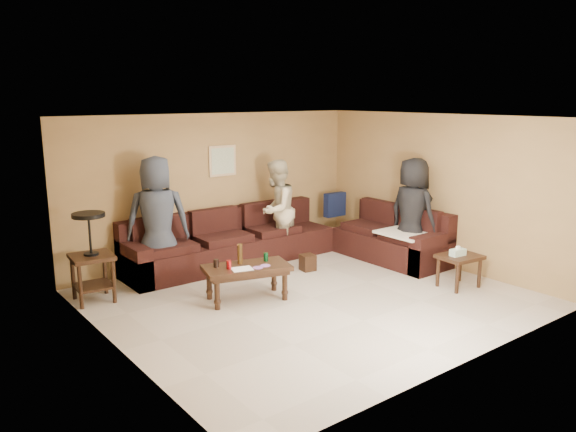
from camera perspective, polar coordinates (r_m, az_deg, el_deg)
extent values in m
plane|color=#BCB09F|center=(7.97, 2.33, -8.31)|extent=(5.50, 5.50, 0.00)
cube|color=white|center=(7.47, 2.49, 9.58)|extent=(5.50, 5.00, 0.10)
cube|color=#9F7C4B|center=(9.64, -7.19, 2.90)|extent=(5.50, 0.10, 2.50)
cube|color=#9F7C4B|center=(5.98, 18.01, -3.32)|extent=(5.50, 0.10, 2.50)
cube|color=#9F7C4B|center=(6.26, -17.27, -2.58)|extent=(0.10, 5.00, 2.50)
cube|color=#9F7C4B|center=(9.60, 15.11, 2.53)|extent=(0.10, 5.00, 2.50)
cube|color=black|center=(9.48, -5.64, -3.57)|extent=(3.70, 0.90, 0.45)
cube|color=black|center=(9.65, -6.74, -0.56)|extent=(3.70, 0.24, 0.45)
cube|color=black|center=(8.71, -15.37, -4.77)|extent=(0.24, 0.90, 0.63)
cube|color=black|center=(9.84, 10.41, -3.12)|extent=(0.90, 2.00, 0.45)
cube|color=black|center=(9.98, 11.78, -0.31)|extent=(0.24, 2.00, 0.45)
cube|color=black|center=(9.28, 14.47, -3.67)|extent=(0.90, 0.24, 0.63)
cube|color=#141C3F|center=(10.72, 4.77, 1.17)|extent=(0.45, 0.14, 0.45)
cube|color=silver|center=(9.47, 12.51, -1.60)|extent=(1.00, 0.85, 0.04)
cube|color=black|center=(7.78, -4.22, -5.27)|extent=(1.29, 0.88, 0.06)
cube|color=black|center=(7.80, -4.22, -5.72)|extent=(1.18, 0.78, 0.05)
cylinder|color=black|center=(7.54, -7.21, -7.89)|extent=(0.07, 0.07, 0.43)
cylinder|color=black|center=(7.82, -0.33, -7.04)|extent=(0.07, 0.07, 0.43)
cylinder|color=black|center=(7.93, -8.01, -6.89)|extent=(0.07, 0.07, 0.43)
cylinder|color=black|center=(8.20, -1.44, -6.13)|extent=(0.07, 0.07, 0.43)
cylinder|color=red|center=(7.63, -6.03, -4.93)|extent=(0.07, 0.07, 0.12)
cylinder|color=#12682E|center=(7.95, -2.27, -4.17)|extent=(0.07, 0.07, 0.12)
cylinder|color=#39250D|center=(7.83, -4.91, -3.85)|extent=(0.07, 0.07, 0.28)
cylinder|color=black|center=(7.73, -7.31, -4.79)|extent=(0.08, 0.08, 0.11)
cube|color=white|center=(7.62, -4.70, -5.38)|extent=(0.33, 0.29, 0.00)
cylinder|color=#E14F7E|center=(7.66, -3.10, -5.27)|extent=(0.14, 0.14, 0.01)
cylinder|color=#E14F7E|center=(7.74, -2.32, -5.06)|extent=(0.14, 0.14, 0.01)
cube|color=black|center=(8.11, -19.34, -3.94)|extent=(0.59, 0.59, 0.05)
cube|color=black|center=(8.23, -19.13, -6.71)|extent=(0.52, 0.52, 0.03)
cylinder|color=black|center=(7.96, -20.35, -6.70)|extent=(0.05, 0.05, 0.63)
cylinder|color=black|center=(8.05, -17.30, -6.28)|extent=(0.05, 0.05, 0.63)
cylinder|color=black|center=(8.37, -20.99, -5.84)|extent=(0.05, 0.05, 0.63)
cylinder|color=black|center=(8.45, -18.09, -5.45)|extent=(0.05, 0.05, 0.63)
cylinder|color=black|center=(8.10, -19.36, -3.65)|extent=(0.20, 0.20, 0.03)
cylinder|color=black|center=(8.03, -19.50, -1.73)|extent=(0.03, 0.03, 0.52)
cylinder|color=black|center=(7.98, -19.63, 0.09)|extent=(0.44, 0.44, 0.05)
cube|color=black|center=(8.64, 17.04, -3.98)|extent=(0.64, 0.54, 0.05)
cylinder|color=black|center=(8.42, 16.82, -6.04)|extent=(0.05, 0.05, 0.46)
cylinder|color=black|center=(8.77, 18.88, -5.45)|extent=(0.05, 0.05, 0.46)
cylinder|color=black|center=(8.65, 15.00, -5.44)|extent=(0.05, 0.05, 0.46)
cylinder|color=black|center=(8.99, 17.07, -4.90)|extent=(0.05, 0.05, 0.46)
cube|color=silver|center=(8.58, 16.87, -3.56)|extent=(0.25, 0.14, 0.10)
cube|color=white|center=(8.56, 16.89, -3.10)|extent=(0.06, 0.04, 0.05)
cube|color=black|center=(9.14, 2.01, -4.74)|extent=(0.25, 0.25, 0.26)
cube|color=tan|center=(9.61, -6.68, 5.59)|extent=(0.52, 0.03, 0.52)
cube|color=beige|center=(9.60, -6.64, 5.58)|extent=(0.44, 0.01, 0.44)
imported|color=#303643|center=(8.65, -13.10, -0.33)|extent=(1.11, 0.93, 1.92)
imported|color=#C4B691|center=(9.62, -1.19, 0.63)|extent=(1.05, 0.98, 1.73)
imported|color=black|center=(9.45, 12.53, 0.37)|extent=(0.60, 0.90, 1.80)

